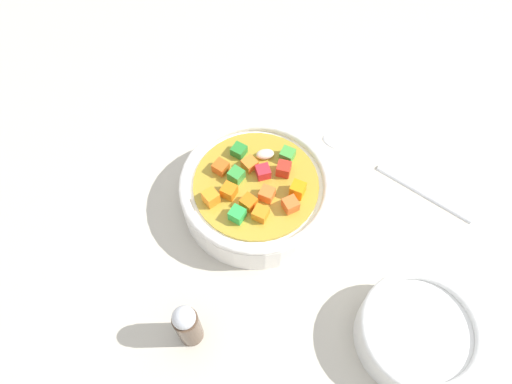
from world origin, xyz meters
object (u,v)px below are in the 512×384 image
(spoon, at_px, (390,173))
(side_bowl_small, at_px, (417,333))
(soup_bowl_main, at_px, (256,191))
(pepper_shaker, at_px, (187,325))

(spoon, xyz_separation_m, side_bowl_small, (0.05, -0.21, 0.02))
(soup_bowl_main, height_order, spoon, soup_bowl_main)
(spoon, bearing_deg, side_bowl_small, 124.98)
(pepper_shaker, bearing_deg, spoon, 56.03)
(side_bowl_small, bearing_deg, pepper_shaker, -165.09)
(spoon, bearing_deg, pepper_shaker, 77.21)
(spoon, height_order, side_bowl_small, side_bowl_small)
(soup_bowl_main, distance_m, side_bowl_small, 0.25)
(spoon, bearing_deg, soup_bowl_main, 50.47)
(soup_bowl_main, relative_size, spoon, 0.88)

